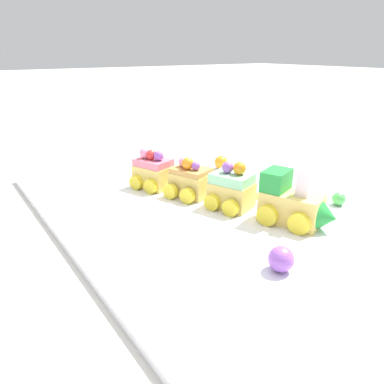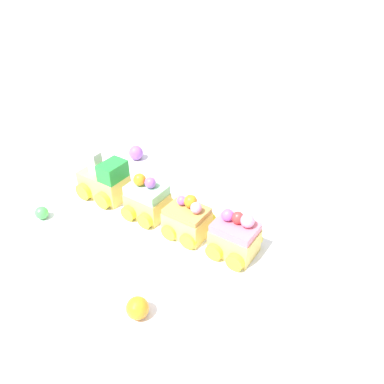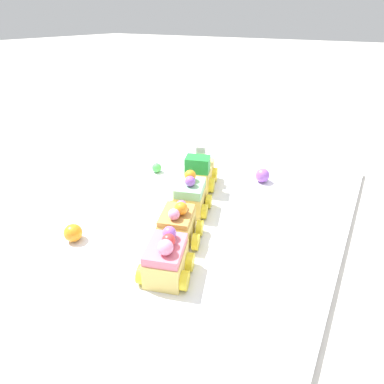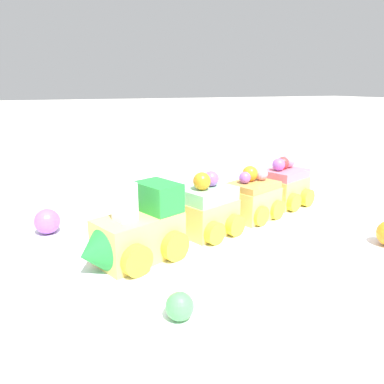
{
  "view_description": "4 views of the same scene",
  "coord_description": "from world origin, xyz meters",
  "px_view_note": "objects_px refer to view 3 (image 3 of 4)",
  "views": [
    {
      "loc": [
        0.43,
        -0.34,
        0.25
      ],
      "look_at": [
        -0.02,
        -0.04,
        0.04
      ],
      "focal_mm": 35.0,
      "sensor_mm": 36.0,
      "label": 1
    },
    {
      "loc": [
        -0.44,
        0.26,
        0.41
      ],
      "look_at": [
        -0.04,
        -0.03,
        0.06
      ],
      "focal_mm": 35.0,
      "sensor_mm": 36.0,
      "label": 2
    },
    {
      "loc": [
        -0.39,
        -0.22,
        0.32
      ],
      "look_at": [
        -0.01,
        0.01,
        0.07
      ],
      "focal_mm": 28.0,
      "sensor_mm": 36.0,
      "label": 3
    },
    {
      "loc": [
        0.19,
        0.4,
        0.18
      ],
      "look_at": [
        0.02,
        -0.0,
        0.06
      ],
      "focal_mm": 35.0,
      "sensor_mm": 36.0,
      "label": 4
    }
  ],
  "objects_px": {
    "cake_car_caramel": "(180,226)",
    "cake_car_strawberry": "(166,260)",
    "cake_train_locomotive": "(200,172)",
    "gumball_purple": "(262,175)",
    "gumball_orange": "(73,233)",
    "gumball_green": "(157,168)",
    "cake_car_mint": "(190,197)"
  },
  "relations": [
    {
      "from": "cake_car_caramel",
      "to": "cake_car_strawberry",
      "type": "relative_size",
      "value": 1.0
    },
    {
      "from": "cake_car_strawberry",
      "to": "cake_train_locomotive",
      "type": "bearing_deg",
      "value": 0.08
    },
    {
      "from": "gumball_purple",
      "to": "gumball_orange",
      "type": "height_order",
      "value": "gumball_purple"
    },
    {
      "from": "cake_train_locomotive",
      "to": "gumball_purple",
      "type": "height_order",
      "value": "cake_train_locomotive"
    },
    {
      "from": "cake_car_caramel",
      "to": "gumball_green",
      "type": "relative_size",
      "value": 3.86
    },
    {
      "from": "cake_car_mint",
      "to": "cake_car_strawberry",
      "type": "relative_size",
      "value": 1.0
    },
    {
      "from": "cake_car_mint",
      "to": "cake_car_caramel",
      "type": "bearing_deg",
      "value": -179.95
    },
    {
      "from": "cake_car_mint",
      "to": "gumball_green",
      "type": "xyz_separation_m",
      "value": [
        0.09,
        0.15,
        -0.02
      ]
    },
    {
      "from": "gumball_orange",
      "to": "cake_train_locomotive",
      "type": "bearing_deg",
      "value": -16.44
    },
    {
      "from": "gumball_green",
      "to": "cake_car_caramel",
      "type": "bearing_deg",
      "value": -134.37
    },
    {
      "from": "cake_car_caramel",
      "to": "gumball_purple",
      "type": "bearing_deg",
      "value": -30.22
    },
    {
      "from": "cake_train_locomotive",
      "to": "cake_car_caramel",
      "type": "xyz_separation_m",
      "value": [
        -0.18,
        -0.06,
        -0.0
      ]
    },
    {
      "from": "cake_car_mint",
      "to": "cake_car_caramel",
      "type": "height_order",
      "value": "cake_car_mint"
    },
    {
      "from": "cake_car_mint",
      "to": "gumball_purple",
      "type": "bearing_deg",
      "value": -43.08
    },
    {
      "from": "cake_car_strawberry",
      "to": "gumball_orange",
      "type": "distance_m",
      "value": 0.17
    },
    {
      "from": "cake_train_locomotive",
      "to": "cake_car_mint",
      "type": "height_order",
      "value": "cake_train_locomotive"
    },
    {
      "from": "cake_train_locomotive",
      "to": "cake_car_caramel",
      "type": "bearing_deg",
      "value": 180.0
    },
    {
      "from": "gumball_purple",
      "to": "cake_train_locomotive",
      "type": "bearing_deg",
      "value": 125.43
    },
    {
      "from": "cake_car_strawberry",
      "to": "gumball_orange",
      "type": "relative_size",
      "value": 2.95
    },
    {
      "from": "cake_car_mint",
      "to": "cake_car_caramel",
      "type": "xyz_separation_m",
      "value": [
        -0.08,
        -0.03,
        -0.0
      ]
    },
    {
      "from": "cake_car_strawberry",
      "to": "gumball_orange",
      "type": "height_order",
      "value": "cake_car_strawberry"
    },
    {
      "from": "cake_car_caramel",
      "to": "gumball_orange",
      "type": "height_order",
      "value": "cake_car_caramel"
    },
    {
      "from": "cake_car_strawberry",
      "to": "gumball_purple",
      "type": "bearing_deg",
      "value": -23.2
    },
    {
      "from": "cake_car_caramel",
      "to": "cake_train_locomotive",
      "type": "bearing_deg",
      "value": -0.0
    },
    {
      "from": "gumball_purple",
      "to": "gumball_orange",
      "type": "bearing_deg",
      "value": 151.31
    },
    {
      "from": "gumball_purple",
      "to": "gumball_orange",
      "type": "distance_m",
      "value": 0.39
    },
    {
      "from": "cake_car_mint",
      "to": "gumball_green",
      "type": "bearing_deg",
      "value": 37.47
    },
    {
      "from": "cake_car_mint",
      "to": "gumball_green",
      "type": "relative_size",
      "value": 3.86
    },
    {
      "from": "cake_train_locomotive",
      "to": "gumball_orange",
      "type": "relative_size",
      "value": 4.05
    },
    {
      "from": "cake_car_caramel",
      "to": "gumball_green",
      "type": "height_order",
      "value": "cake_car_caramel"
    },
    {
      "from": "cake_car_caramel",
      "to": "gumball_green",
      "type": "xyz_separation_m",
      "value": [
        0.17,
        0.18,
        -0.01
      ]
    },
    {
      "from": "cake_train_locomotive",
      "to": "gumball_purple",
      "type": "xyz_separation_m",
      "value": [
        0.08,
        -0.11,
        -0.01
      ]
    }
  ]
}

